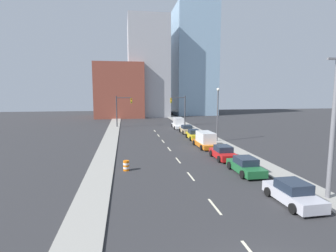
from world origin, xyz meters
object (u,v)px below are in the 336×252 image
street_lamp (218,111)px  sedan_red (223,153)px  traffic_barrel (126,166)px  utility_pole_right_near (334,124)px  sedan_tan (187,129)px  sedan_green (246,166)px  traffic_signal_right (181,107)px  box_truck_white (178,123)px  traffic_signal_left (121,107)px  sedan_silver (293,193)px  box_truck_orange (205,140)px  sedan_yellow (194,135)px

street_lamp → sedan_red: street_lamp is taller
traffic_barrel → street_lamp: size_ratio=0.12×
utility_pole_right_near → sedan_tan: size_ratio=2.40×
utility_pole_right_near → sedan_green: bearing=114.6°
traffic_signal_right → utility_pole_right_near: size_ratio=0.65×
utility_pole_right_near → sedan_red: (-3.04, 11.64, -4.55)m
sedan_red → box_truck_white: size_ratio=0.69×
traffic_signal_right → traffic_signal_left: bearing=180.0°
utility_pole_right_near → sedan_silver: 5.36m
street_lamp → sedan_green: street_lamp is taller
utility_pole_right_near → sedan_green: (-2.93, 6.41, -4.56)m
utility_pole_right_near → sedan_silver: (-2.82, -0.24, -4.55)m
sedan_green → box_truck_orange: 11.41m
sedan_green → sedan_yellow: sedan_yellow is taller
box_truck_orange → sedan_yellow: (0.18, 6.55, -0.32)m
sedan_yellow → box_truck_white: size_ratio=0.72×
traffic_barrel → box_truck_orange: bearing=40.1°
sedan_silver → box_truck_white: box_truck_white is taller
box_truck_white → sedan_red: bearing=-88.2°
sedan_silver → sedan_tan: bearing=88.7°
traffic_signal_right → utility_pole_right_near: (1.49, -40.86, 1.05)m
utility_pole_right_near → sedan_yellow: (-2.95, 24.37, -4.56)m
utility_pole_right_near → sedan_red: 12.87m
sedan_tan → box_truck_white: 6.73m
traffic_barrel → sedan_silver: sedan_silver is taller
traffic_signal_left → traffic_signal_right: size_ratio=1.00×
street_lamp → sedan_silver: bearing=-97.0°
traffic_signal_right → sedan_green: traffic_signal_right is taller
sedan_red → box_truck_white: box_truck_white is taller
utility_pole_right_near → sedan_red: bearing=104.6°
traffic_barrel → sedan_yellow: bearing=55.3°
street_lamp → box_truck_white: (-2.73, 15.49, -3.61)m
sedan_green → sedan_yellow: bearing=90.3°
utility_pole_right_near → street_lamp: 21.68m
traffic_signal_right → sedan_silver: bearing=-91.9°
utility_pole_right_near → street_lamp: bearing=90.3°
traffic_signal_right → sedan_silver: 41.27m
traffic_signal_right → sedan_red: (-1.56, -29.21, -3.51)m
street_lamp → sedan_tan: bearing=106.3°
traffic_signal_left → sedan_yellow: 20.41m
street_lamp → sedan_green: 16.02m
sedan_yellow → sedan_tan: (0.28, 6.08, -0.01)m
utility_pole_right_near → box_truck_orange: 18.58m
box_truck_white → traffic_signal_right: bearing=71.9°
street_lamp → sedan_tan: 9.96m
traffic_signal_right → box_truck_orange: (-1.65, -23.04, -3.19)m
sedan_silver → sedan_yellow: sedan_silver is taller
street_lamp → sedan_tan: size_ratio=1.87×
traffic_signal_right → sedan_red: 29.47m
traffic_signal_right → box_truck_orange: 23.32m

